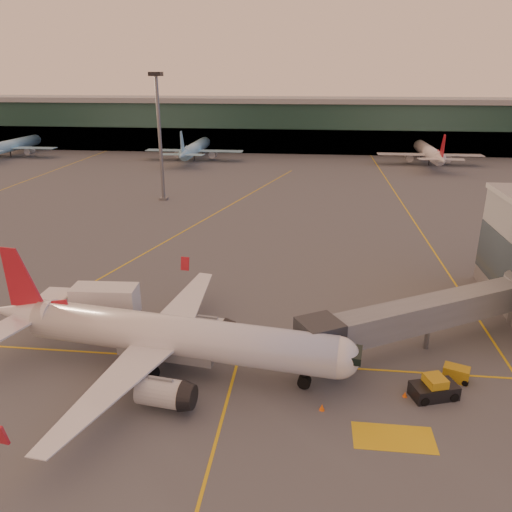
# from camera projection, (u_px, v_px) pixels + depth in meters

# --- Properties ---
(ground) EXTENTS (600.00, 600.00, 0.00)m
(ground) POSITION_uv_depth(u_px,v_px,m) (171.00, 389.00, 42.54)
(ground) COLOR #4C4F54
(ground) RESTS_ON ground
(taxi_markings) EXTENTS (100.12, 173.00, 0.01)m
(taxi_markings) POSITION_uv_depth(u_px,v_px,m) (200.00, 232.00, 84.80)
(taxi_markings) COLOR yellow
(taxi_markings) RESTS_ON ground
(terminal) EXTENTS (400.00, 20.00, 17.60)m
(terminal) POSITION_uv_depth(u_px,v_px,m) (282.00, 124.00, 171.74)
(terminal) COLOR #19382D
(terminal) RESTS_ON ground
(mast_west_near) EXTENTS (2.40, 2.40, 25.60)m
(mast_west_near) POSITION_uv_depth(u_px,v_px,m) (159.00, 128.00, 101.08)
(mast_west_near) COLOR slate
(mast_west_near) RESTS_ON ground
(distant_aircraft_row) EXTENTS (225.00, 34.00, 13.00)m
(distant_aircraft_row) POSITION_uv_depth(u_px,v_px,m) (107.00, 158.00, 158.29)
(distant_aircraft_row) COLOR #89C7E6
(distant_aircraft_row) RESTS_ON ground
(main_airplane) EXTENTS (34.56, 31.28, 10.44)m
(main_airplane) POSITION_uv_depth(u_px,v_px,m) (167.00, 337.00, 44.23)
(main_airplane) COLOR white
(main_airplane) RESTS_ON ground
(jet_bridge) EXTENTS (26.10, 16.97, 5.38)m
(jet_bridge) POSITION_uv_depth(u_px,v_px,m) (441.00, 312.00, 48.24)
(jet_bridge) COLOR slate
(jet_bridge) RESTS_ON ground
(catering_truck) EXTENTS (6.66, 3.24, 5.06)m
(catering_truck) POSITION_uv_depth(u_px,v_px,m) (107.00, 306.00, 51.15)
(catering_truck) COLOR maroon
(catering_truck) RESTS_ON ground
(gpu_cart) EXTENTS (2.52, 2.04, 1.28)m
(gpu_cart) POSITION_uv_depth(u_px,v_px,m) (456.00, 374.00, 43.64)
(gpu_cart) COLOR #BE9317
(gpu_cart) RESTS_ON ground
(pushback_tug) EXTENTS (4.17, 3.05, 1.92)m
(pushback_tug) POSITION_uv_depth(u_px,v_px,m) (434.00, 389.00, 41.27)
(pushback_tug) COLOR black
(pushback_tug) RESTS_ON ground
(cone_nose) EXTENTS (0.38, 0.38, 0.49)m
(cone_nose) POSITION_uv_depth(u_px,v_px,m) (405.00, 394.00, 41.49)
(cone_nose) COLOR #FF640D
(cone_nose) RESTS_ON ground
(cone_wing_left) EXTENTS (0.39, 0.39, 0.50)m
(cone_wing_left) POSITION_uv_depth(u_px,v_px,m) (193.00, 287.00, 62.36)
(cone_wing_left) COLOR #FF640D
(cone_wing_left) RESTS_ON ground
(cone_fwd) EXTENTS (0.44, 0.44, 0.56)m
(cone_fwd) POSITION_uv_depth(u_px,v_px,m) (322.00, 407.00, 39.83)
(cone_fwd) COLOR #FF640D
(cone_fwd) RESTS_ON ground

